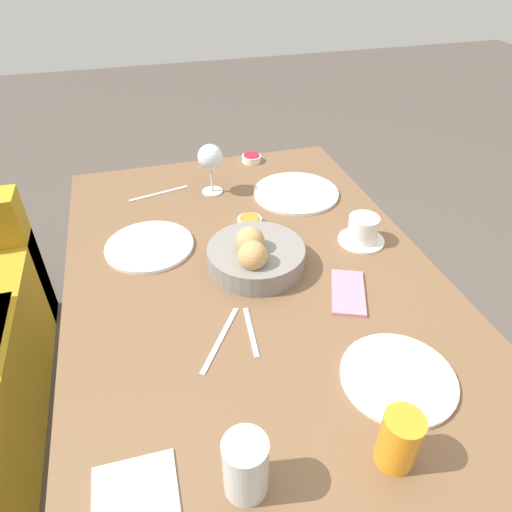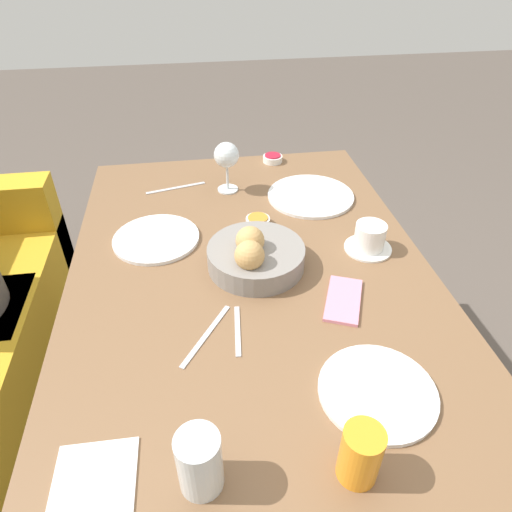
{
  "view_description": "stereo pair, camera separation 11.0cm",
  "coord_description": "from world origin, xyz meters",
  "px_view_note": "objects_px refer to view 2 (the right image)",
  "views": [
    {
      "loc": [
        -0.82,
        0.23,
        1.46
      ],
      "look_at": [
        0.02,
        -0.01,
        0.79
      ],
      "focal_mm": 32.0,
      "sensor_mm": 36.0,
      "label": 1
    },
    {
      "loc": [
        -0.85,
        0.12,
        1.46
      ],
      "look_at": [
        0.02,
        -0.01,
        0.79
      ],
      "focal_mm": 32.0,
      "sensor_mm": 36.0,
      "label": 2
    }
  ],
  "objects_px": {
    "bread_basket": "(255,255)",
    "plate_far_center": "(156,239)",
    "water_tumbler": "(200,462)",
    "coffee_cup": "(370,238)",
    "plate_near_left": "(377,391)",
    "wine_glass": "(227,157)",
    "plate_near_right": "(311,196)",
    "cell_phone": "(343,300)",
    "napkin": "(94,480)",
    "spoon_coffee": "(238,330)",
    "knife_silver": "(206,335)",
    "jam_bowl_honey": "(258,221)",
    "fork_silver": "(176,188)",
    "juice_glass": "(360,454)",
    "jam_bowl_berry": "(273,158)"
  },
  "relations": [
    {
      "from": "juice_glass",
      "to": "fork_silver",
      "type": "relative_size",
      "value": 0.56
    },
    {
      "from": "juice_glass",
      "to": "jam_bowl_honey",
      "type": "relative_size",
      "value": 1.55
    },
    {
      "from": "plate_near_left",
      "to": "coffee_cup",
      "type": "distance_m",
      "value": 0.45
    },
    {
      "from": "wine_glass",
      "to": "bread_basket",
      "type": "bearing_deg",
      "value": -176.22
    },
    {
      "from": "plate_near_left",
      "to": "jam_bowl_berry",
      "type": "xyz_separation_m",
      "value": [
        0.97,
        0.02,
        0.01
      ]
    },
    {
      "from": "plate_far_center",
      "to": "jam_bowl_honey",
      "type": "distance_m",
      "value": 0.28
    },
    {
      "from": "plate_far_center",
      "to": "plate_near_right",
      "type": "bearing_deg",
      "value": -70.79
    },
    {
      "from": "wine_glass",
      "to": "coffee_cup",
      "type": "xyz_separation_m",
      "value": [
        -0.37,
        -0.33,
        -0.08
      ]
    },
    {
      "from": "fork_silver",
      "to": "cell_phone",
      "type": "xyz_separation_m",
      "value": [
        -0.58,
        -0.36,
        0.0
      ]
    },
    {
      "from": "bread_basket",
      "to": "plate_near_left",
      "type": "distance_m",
      "value": 0.43
    },
    {
      "from": "water_tumbler",
      "to": "spoon_coffee",
      "type": "xyz_separation_m",
      "value": [
        0.3,
        -0.09,
        -0.05
      ]
    },
    {
      "from": "napkin",
      "to": "plate_near_left",
      "type": "bearing_deg",
      "value": -79.84
    },
    {
      "from": "water_tumbler",
      "to": "coffee_cup",
      "type": "bearing_deg",
      "value": -40.29
    },
    {
      "from": "coffee_cup",
      "to": "knife_silver",
      "type": "distance_m",
      "value": 0.5
    },
    {
      "from": "plate_far_center",
      "to": "water_tumbler",
      "type": "distance_m",
      "value": 0.67
    },
    {
      "from": "bread_basket",
      "to": "jam_bowl_berry",
      "type": "xyz_separation_m",
      "value": [
        0.58,
        -0.15,
        -0.02
      ]
    },
    {
      "from": "coffee_cup",
      "to": "jam_bowl_honey",
      "type": "distance_m",
      "value": 0.31
    },
    {
      "from": "plate_near_left",
      "to": "wine_glass",
      "type": "distance_m",
      "value": 0.82
    },
    {
      "from": "plate_far_center",
      "to": "coffee_cup",
      "type": "height_order",
      "value": "coffee_cup"
    },
    {
      "from": "bread_basket",
      "to": "plate_far_center",
      "type": "relative_size",
      "value": 1.04
    },
    {
      "from": "plate_near_right",
      "to": "cell_phone",
      "type": "relative_size",
      "value": 1.56
    },
    {
      "from": "bread_basket",
      "to": "juice_glass",
      "type": "distance_m",
      "value": 0.54
    },
    {
      "from": "fork_silver",
      "to": "napkin",
      "type": "distance_m",
      "value": 0.93
    },
    {
      "from": "bread_basket",
      "to": "cell_phone",
      "type": "relative_size",
      "value": 1.42
    },
    {
      "from": "coffee_cup",
      "to": "cell_phone",
      "type": "relative_size",
      "value": 0.73
    },
    {
      "from": "plate_near_left",
      "to": "plate_near_right",
      "type": "distance_m",
      "value": 0.71
    },
    {
      "from": "water_tumbler",
      "to": "wine_glass",
      "type": "bearing_deg",
      "value": -8.29
    },
    {
      "from": "bread_basket",
      "to": "water_tumbler",
      "type": "height_order",
      "value": "water_tumbler"
    },
    {
      "from": "plate_near_left",
      "to": "water_tumbler",
      "type": "height_order",
      "value": "water_tumbler"
    },
    {
      "from": "bread_basket",
      "to": "plate_near_right",
      "type": "height_order",
      "value": "bread_basket"
    },
    {
      "from": "coffee_cup",
      "to": "napkin",
      "type": "bearing_deg",
      "value": 129.61
    },
    {
      "from": "plate_near_left",
      "to": "jam_bowl_honey",
      "type": "bearing_deg",
      "value": 12.42
    },
    {
      "from": "water_tumbler",
      "to": "knife_silver",
      "type": "relative_size",
      "value": 0.69
    },
    {
      "from": "bread_basket",
      "to": "juice_glass",
      "type": "relative_size",
      "value": 2.27
    },
    {
      "from": "coffee_cup",
      "to": "jam_bowl_berry",
      "type": "xyz_separation_m",
      "value": [
        0.55,
        0.15,
        -0.02
      ]
    },
    {
      "from": "plate_far_center",
      "to": "water_tumbler",
      "type": "height_order",
      "value": "water_tumbler"
    },
    {
      "from": "fork_silver",
      "to": "plate_far_center",
      "type": "bearing_deg",
      "value": 168.96
    },
    {
      "from": "knife_silver",
      "to": "coffee_cup",
      "type": "bearing_deg",
      "value": -61.03
    },
    {
      "from": "spoon_coffee",
      "to": "coffee_cup",
      "type": "bearing_deg",
      "value": -57.27
    },
    {
      "from": "coffee_cup",
      "to": "jam_bowl_honey",
      "type": "relative_size",
      "value": 1.81
    },
    {
      "from": "knife_silver",
      "to": "fork_silver",
      "type": "bearing_deg",
      "value": 4.85
    },
    {
      "from": "jam_bowl_honey",
      "to": "plate_near_right",
      "type": "bearing_deg",
      "value": -54.96
    },
    {
      "from": "wine_glass",
      "to": "jam_bowl_berry",
      "type": "bearing_deg",
      "value": -44.46
    },
    {
      "from": "jam_bowl_berry",
      "to": "wine_glass",
      "type": "bearing_deg",
      "value": 135.54
    },
    {
      "from": "coffee_cup",
      "to": "fork_silver",
      "type": "relative_size",
      "value": 0.65
    },
    {
      "from": "wine_glass",
      "to": "jam_bowl_honey",
      "type": "bearing_deg",
      "value": -163.62
    },
    {
      "from": "plate_far_center",
      "to": "fork_silver",
      "type": "bearing_deg",
      "value": -11.04
    },
    {
      "from": "wine_glass",
      "to": "fork_silver",
      "type": "height_order",
      "value": "wine_glass"
    },
    {
      "from": "coffee_cup",
      "to": "fork_silver",
      "type": "distance_m",
      "value": 0.63
    },
    {
      "from": "plate_near_right",
      "to": "plate_far_center",
      "type": "relative_size",
      "value": 1.15
    }
  ]
}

